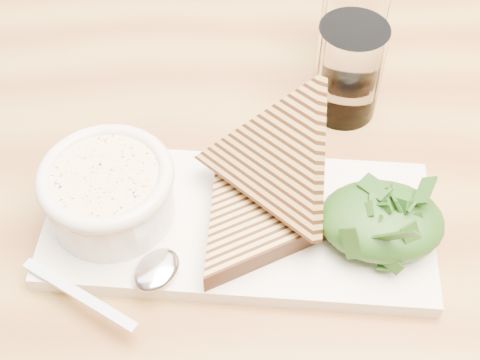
# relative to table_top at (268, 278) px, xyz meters

# --- Properties ---
(table_top) EXTENTS (1.38, 0.97, 0.04)m
(table_top) POSITION_rel_table_top_xyz_m (0.00, 0.00, 0.00)
(table_top) COLOR olive
(table_top) RESTS_ON ground
(platter) EXTENTS (0.36, 0.17, 0.02)m
(platter) POSITION_rel_table_top_xyz_m (-0.03, 0.04, 0.03)
(platter) COLOR white
(platter) RESTS_ON table_top
(soup_bowl) EXTENTS (0.12, 0.12, 0.05)m
(soup_bowl) POSITION_rel_table_top_xyz_m (-0.15, 0.04, 0.06)
(soup_bowl) COLOR white
(soup_bowl) RESTS_ON platter
(soup) EXTENTS (0.10, 0.10, 0.01)m
(soup) POSITION_rel_table_top_xyz_m (-0.15, 0.04, 0.09)
(soup) COLOR beige
(soup) RESTS_ON soup_bowl
(bowl_rim) EXTENTS (0.12, 0.12, 0.01)m
(bowl_rim) POSITION_rel_table_top_xyz_m (-0.15, 0.04, 0.09)
(bowl_rim) COLOR white
(bowl_rim) RESTS_ON soup_bowl
(sandwich_flat) EXTENTS (0.23, 0.23, 0.02)m
(sandwich_flat) POSITION_rel_table_top_xyz_m (-0.01, 0.03, 0.05)
(sandwich_flat) COLOR tan
(sandwich_flat) RESTS_ON platter
(sandwich_lean) EXTENTS (0.24, 0.25, 0.19)m
(sandwich_lean) POSITION_rel_table_top_xyz_m (0.00, 0.07, 0.09)
(sandwich_lean) COLOR tan
(sandwich_lean) RESTS_ON sandwich_flat
(salad_base) EXTENTS (0.11, 0.09, 0.04)m
(salad_base) POSITION_rel_table_top_xyz_m (0.10, 0.03, 0.06)
(salad_base) COLOR #13360F
(salad_base) RESTS_ON platter
(arugula_pile) EXTENTS (0.11, 0.10, 0.05)m
(arugula_pile) POSITION_rel_table_top_xyz_m (0.10, 0.03, 0.06)
(arugula_pile) COLOR #254F19
(arugula_pile) RESTS_ON platter
(spoon_bowl) EXTENTS (0.05, 0.06, 0.01)m
(spoon_bowl) POSITION_rel_table_top_xyz_m (-0.10, -0.02, 0.04)
(spoon_bowl) COLOR silver
(spoon_bowl) RESTS_ON platter
(spoon_handle) EXTENTS (0.11, 0.07, 0.00)m
(spoon_handle) POSITION_rel_table_top_xyz_m (-0.16, -0.05, 0.04)
(spoon_handle) COLOR silver
(spoon_handle) RESTS_ON platter
(glass_near) EXTENTS (0.07, 0.07, 0.11)m
(glass_near) POSITION_rel_table_top_xyz_m (0.07, 0.21, 0.07)
(glass_near) COLOR white
(glass_near) RESTS_ON table_top
(glass_far) EXTENTS (0.07, 0.07, 0.11)m
(glass_far) POSITION_rel_table_top_xyz_m (0.08, 0.30, 0.08)
(glass_far) COLOR white
(glass_far) RESTS_ON table_top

